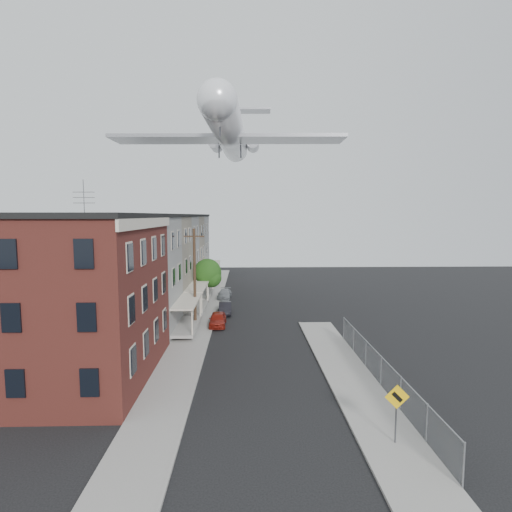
{
  "coord_description": "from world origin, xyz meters",
  "views": [
    {
      "loc": [
        -1.03,
        -17.6,
        10.17
      ],
      "look_at": [
        -0.32,
        8.68,
        7.48
      ],
      "focal_mm": 28.0,
      "sensor_mm": 36.0,
      "label": 1
    }
  ],
  "objects_px": {
    "warning_sign": "(397,405)",
    "car_near": "(218,319)",
    "car_mid": "(225,308)",
    "airplane": "(230,133)",
    "car_far": "(225,294)",
    "utility_pole": "(195,277)",
    "street_tree": "(209,274)"
  },
  "relations": [
    {
      "from": "warning_sign",
      "to": "car_near",
      "type": "xyz_separation_m",
      "value": [
        -9.2,
        19.44,
        -1.25
      ]
    },
    {
      "from": "car_mid",
      "to": "airplane",
      "type": "xyz_separation_m",
      "value": [
        0.56,
        0.37,
        17.76
      ]
    },
    {
      "from": "car_near",
      "to": "warning_sign",
      "type": "bearing_deg",
      "value": -65.23
    },
    {
      "from": "warning_sign",
      "to": "car_far",
      "type": "relative_size",
      "value": 0.74
    },
    {
      "from": "utility_pole",
      "to": "airplane",
      "type": "xyz_separation_m",
      "value": [
        3.02,
        5.28,
        13.68
      ]
    },
    {
      "from": "warning_sign",
      "to": "street_tree",
      "type": "distance_m",
      "value": 30.96
    },
    {
      "from": "car_mid",
      "to": "car_far",
      "type": "xyz_separation_m",
      "value": [
        -0.46,
        7.65,
        -0.05
      ]
    },
    {
      "from": "utility_pole",
      "to": "car_near",
      "type": "distance_m",
      "value": 4.53
    },
    {
      "from": "airplane",
      "to": "street_tree",
      "type": "bearing_deg",
      "value": 120.11
    },
    {
      "from": "warning_sign",
      "to": "airplane",
      "type": "distance_m",
      "value": 30.48
    },
    {
      "from": "car_near",
      "to": "street_tree",
      "type": "bearing_deg",
      "value": 99.42
    },
    {
      "from": "car_mid",
      "to": "utility_pole",
      "type": "bearing_deg",
      "value": -119.36
    },
    {
      "from": "car_far",
      "to": "airplane",
      "type": "height_order",
      "value": "airplane"
    },
    {
      "from": "car_far",
      "to": "car_near",
      "type": "bearing_deg",
      "value": -87.11
    },
    {
      "from": "warning_sign",
      "to": "car_near",
      "type": "relative_size",
      "value": 0.75
    },
    {
      "from": "street_tree",
      "to": "car_far",
      "type": "relative_size",
      "value": 1.37
    },
    {
      "from": "car_mid",
      "to": "airplane",
      "type": "distance_m",
      "value": 17.77
    },
    {
      "from": "car_mid",
      "to": "airplane",
      "type": "height_order",
      "value": "airplane"
    },
    {
      "from": "airplane",
      "to": "warning_sign",
      "type": "bearing_deg",
      "value": -71.4
    },
    {
      "from": "warning_sign",
      "to": "car_mid",
      "type": "distance_m",
      "value": 25.52
    },
    {
      "from": "car_far",
      "to": "airplane",
      "type": "distance_m",
      "value": 19.27
    },
    {
      "from": "utility_pole",
      "to": "car_far",
      "type": "xyz_separation_m",
      "value": [
        2.0,
        12.56,
        -4.12
      ]
    },
    {
      "from": "car_mid",
      "to": "car_far",
      "type": "bearing_deg",
      "value": 90.7
    },
    {
      "from": "utility_pole",
      "to": "car_near",
      "type": "relative_size",
      "value": 2.42
    },
    {
      "from": "utility_pole",
      "to": "car_far",
      "type": "height_order",
      "value": "utility_pole"
    },
    {
      "from": "street_tree",
      "to": "car_far",
      "type": "height_order",
      "value": "street_tree"
    },
    {
      "from": "car_mid",
      "to": "warning_sign",
      "type": "bearing_deg",
      "value": -72.69
    },
    {
      "from": "warning_sign",
      "to": "car_mid",
      "type": "xyz_separation_m",
      "value": [
        -8.74,
        23.94,
        -1.28
      ]
    },
    {
      "from": "utility_pole",
      "to": "car_mid",
      "type": "distance_m",
      "value": 6.84
    },
    {
      "from": "warning_sign",
      "to": "car_far",
      "type": "height_order",
      "value": "warning_sign"
    },
    {
      "from": "warning_sign",
      "to": "car_mid",
      "type": "height_order",
      "value": "warning_sign"
    },
    {
      "from": "car_near",
      "to": "airplane",
      "type": "height_order",
      "value": "airplane"
    }
  ]
}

